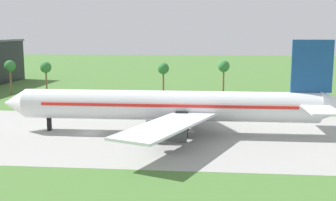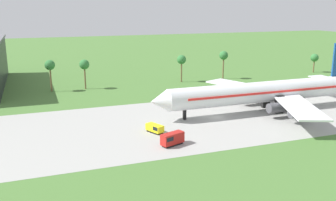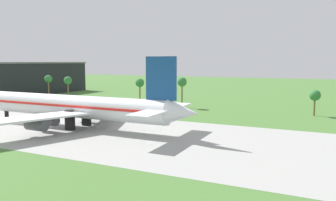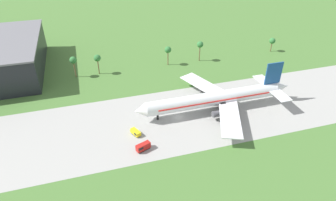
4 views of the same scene
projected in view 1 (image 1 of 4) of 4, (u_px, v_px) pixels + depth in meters
ground_plane at (89, 133)px, 85.21m from camera, size 600.00×600.00×0.00m
taxiway_strip at (89, 133)px, 85.21m from camera, size 320.00×44.00×0.02m
jet_airliner at (176, 106)px, 83.94m from camera, size 71.05×53.19×18.80m
palm_tree_row at (160, 70)px, 131.55m from camera, size 119.06×3.60×11.68m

